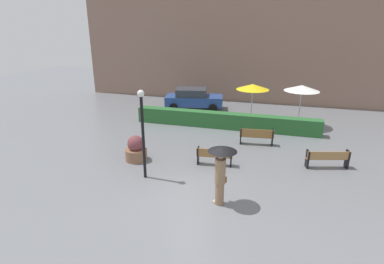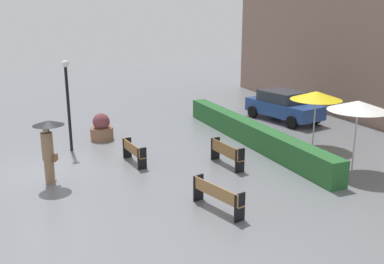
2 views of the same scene
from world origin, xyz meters
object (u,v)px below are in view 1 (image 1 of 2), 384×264
Objects in this scene: bench_back_row at (257,135)px; lamp_post at (143,125)px; patio_umbrella_yellow at (253,87)px; pedestrian_with_umbrella at (221,167)px; planter_pot at (136,150)px; patio_umbrella_white at (302,88)px; bench_far_right at (328,158)px; parked_car at (193,98)px; bench_mid_center at (214,155)px.

bench_back_row is 6.80m from lamp_post.
lamp_post is 10.22m from patio_umbrella_yellow.
lamp_post reaches higher than pedestrian_with_umbrella.
patio_umbrella_white reaches higher than planter_pot.
bench_far_right is 11.71m from parked_car.
bench_mid_center is 0.44× the size of lamp_post.
patio_umbrella_yellow is (-0.76, 4.57, 1.70)m from bench_back_row.
planter_pot is at bearing -172.97° from bench_mid_center.
planter_pot is 0.47× the size of patio_umbrella_white.
parked_car reaches higher than planter_pot.
pedestrian_with_umbrella reaches higher than parked_car.
patio_umbrella_white is 7.88m from parked_car.
lamp_post reaches higher than parked_car.
parked_car is at bearing 164.40° from patio_umbrella_white.
pedestrian_with_umbrella reaches higher than bench_back_row.
lamp_post is 1.56× the size of patio_umbrella_yellow.
bench_back_row is at bearing 33.94° from planter_pot.
bench_back_row is 4.93m from patio_umbrella_yellow.
planter_pot is at bearing 126.80° from lamp_post.
pedestrian_with_umbrella is 13.04m from parked_car.
patio_umbrella_yellow reaches higher than pedestrian_with_umbrella.
parked_car is at bearing 111.31° from bench_mid_center.
lamp_post is at bearing -53.20° from planter_pot.
pedestrian_with_umbrella is 0.91× the size of patio_umbrella_yellow.
parked_car is (-1.02, 11.12, -1.49)m from lamp_post.
bench_mid_center is 0.37× the size of parked_car.
pedestrian_with_umbrella is 10.79m from patio_umbrella_yellow.
pedestrian_with_umbrella reaches higher than bench_far_right.
planter_pot is 0.27× the size of parked_car.
patio_umbrella_white reaches higher than pedestrian_with_umbrella.
bench_far_right is at bearing -58.25° from patio_umbrella_yellow.
bench_far_right is at bearing -43.47° from parked_car.
bench_back_row is at bearing -80.59° from patio_umbrella_yellow.
patio_umbrella_yellow is at bearing 99.41° from bench_back_row.
pedestrian_with_umbrella is at bearing -89.94° from patio_umbrella_yellow.
lamp_post is at bearing 161.84° from pedestrian_with_umbrella.
parked_car is (-4.43, 1.49, -1.40)m from patio_umbrella_yellow.
bench_far_right is 1.06× the size of bench_back_row.
bench_back_row is 0.75× the size of patio_umbrella_yellow.
bench_back_row is (-3.30, 2.00, 0.03)m from bench_far_right.
planter_pot is 2.59m from lamp_post.
patio_umbrella_white is at bearing 61.48° from bench_mid_center.
patio_umbrella_white is (2.99, 10.17, 0.98)m from pedestrian_with_umbrella.
pedestrian_with_umbrella is 0.58× the size of lamp_post.
parked_car is at bearing 95.22° from lamp_post.
patio_umbrella_yellow is at bearing 83.63° from bench_mid_center.
bench_back_row is 0.40× the size of parked_car.
patio_umbrella_yellow reaches higher than planter_pot.
bench_far_right is 8.74m from planter_pot.
bench_far_right is 0.51× the size of lamp_post.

